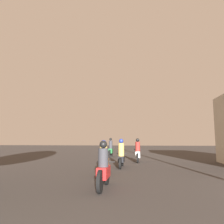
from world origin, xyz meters
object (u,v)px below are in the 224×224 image
motorcycle_white (138,153)px  motorcycle_green (111,149)px  motorcycle_black (121,156)px  motorcycle_red (104,169)px  motorcycle_orange (104,161)px

motorcycle_white → motorcycle_green: size_ratio=0.98×
motorcycle_black → motorcycle_green: bearing=104.8°
motorcycle_red → motorcycle_white: bearing=92.7°
motorcycle_black → motorcycle_green: motorcycle_green is taller
motorcycle_orange → motorcycle_black: motorcycle_black is taller
motorcycle_red → motorcycle_orange: size_ratio=0.96×
motorcycle_red → motorcycle_orange: 2.71m
motorcycle_white → motorcycle_green: (-2.48, 4.47, 0.02)m
motorcycle_red → motorcycle_black: bearing=98.2°
motorcycle_white → motorcycle_green: 5.11m
motorcycle_white → motorcycle_black: bearing=-95.9°
motorcycle_black → motorcycle_green: 7.72m
motorcycle_black → motorcycle_white: 3.19m
motorcycle_black → motorcycle_white: bearing=77.1°
motorcycle_red → motorcycle_white: (0.94, 8.35, 0.05)m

